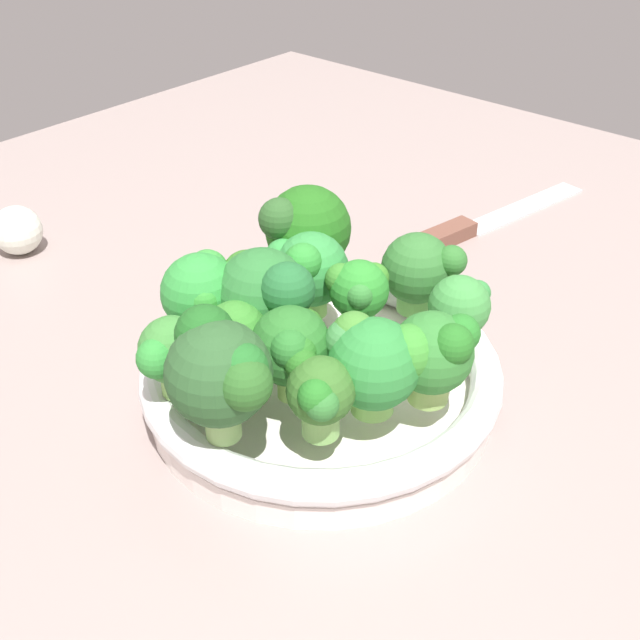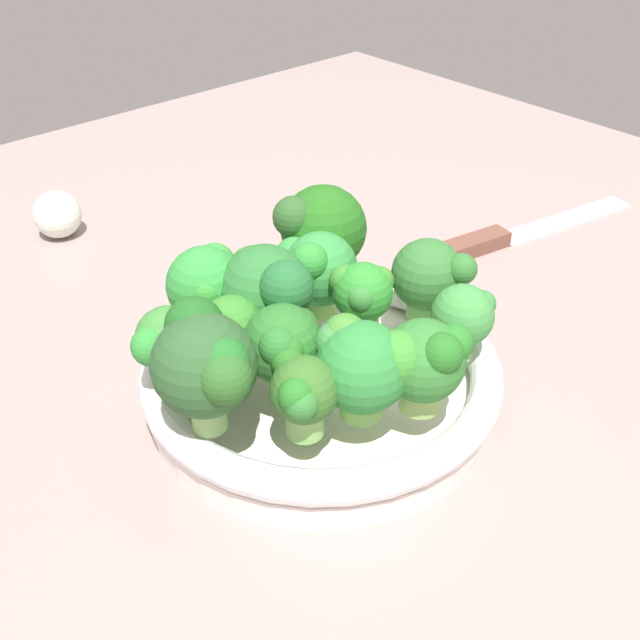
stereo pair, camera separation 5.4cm
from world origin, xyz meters
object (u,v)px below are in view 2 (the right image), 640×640
at_px(bowl, 320,378).
at_px(broccoli_floret_0, 165,342).
at_px(broccoli_floret_5, 427,361).
at_px(broccoli_floret_1, 463,315).
at_px(broccoli_floret_7, 211,285).
at_px(broccoli_floret_6, 316,269).
at_px(broccoli_floret_2, 302,392).
at_px(broccoli_floret_4, 285,345).
at_px(garlic_bulb, 57,214).
at_px(knife, 503,237).
at_px(broccoli_floret_11, 364,363).
at_px(broccoli_floret_13, 433,277).
at_px(broccoli_floret_10, 233,328).
at_px(broccoli_floret_8, 322,228).
at_px(broccoli_floret_12, 362,295).
at_px(broccoli_floret_3, 266,290).
at_px(broccoli_floret_9, 206,363).

bearing_deg(bowl, broccoli_floret_0, 65.43).
xyz_separation_m(broccoli_floret_0, broccoli_floret_5, (-0.13, -0.11, 0.00)).
distance_m(broccoli_floret_1, broccoli_floret_7, 0.18).
bearing_deg(broccoli_floret_6, broccoli_floret_2, 134.92).
distance_m(broccoli_floret_4, garlic_bulb, 0.39).
relative_size(broccoli_floret_0, broccoli_floret_6, 0.85).
height_order(broccoli_floret_4, broccoli_floret_6, broccoli_floret_6).
distance_m(broccoli_floret_0, broccoli_floret_5, 0.17).
bearing_deg(knife, bowl, 101.59).
xyz_separation_m(broccoli_floret_2, broccoli_floret_5, (-0.03, -0.07, 0.00)).
height_order(broccoli_floret_0, broccoli_floret_5, broccoli_floret_5).
distance_m(broccoli_floret_11, broccoli_floret_13, 0.12).
bearing_deg(garlic_bulb, broccoli_floret_13, -163.21).
xyz_separation_m(bowl, broccoli_floret_11, (-0.06, 0.02, 0.06)).
bearing_deg(broccoli_floret_0, broccoli_floret_4, -141.15).
bearing_deg(broccoli_floret_10, broccoli_floret_8, -68.35).
bearing_deg(broccoli_floret_6, broccoli_floret_12, -179.60).
height_order(bowl, broccoli_floret_0, broccoli_floret_0).
distance_m(broccoli_floret_6, broccoli_floret_8, 0.05).
bearing_deg(broccoli_floret_12, broccoli_floret_11, 136.54).
xyz_separation_m(broccoli_floret_0, knife, (0.02, -0.39, -0.07)).
bearing_deg(broccoli_floret_6, broccoli_floret_11, 152.95).
distance_m(broccoli_floret_3, broccoli_floret_12, 0.07).
xyz_separation_m(broccoli_floret_6, broccoli_floret_9, (-0.05, 0.13, 0.01)).
bearing_deg(broccoli_floret_8, garlic_bulb, 17.12).
xyz_separation_m(broccoli_floret_1, broccoli_floret_9, (0.05, 0.17, 0.02)).
height_order(broccoli_floret_2, broccoli_floret_7, broccoli_floret_7).
bearing_deg(broccoli_floret_2, broccoli_floret_7, -9.76).
height_order(broccoli_floret_8, garlic_bulb, broccoli_floret_8).
height_order(bowl, broccoli_floret_7, broccoli_floret_7).
xyz_separation_m(broccoli_floret_3, broccoli_floret_6, (0.01, -0.05, -0.01)).
relative_size(broccoli_floret_3, broccoli_floret_13, 1.32).
distance_m(broccoli_floret_3, broccoli_floret_5, 0.13).
height_order(broccoli_floret_9, garlic_bulb, broccoli_floret_9).
distance_m(broccoli_floret_1, knife, 0.27).
bearing_deg(broccoli_floret_12, broccoli_floret_3, 51.81).
bearing_deg(broccoli_floret_8, broccoli_floret_4, 128.78).
relative_size(broccoli_floret_1, garlic_bulb, 1.20).
bearing_deg(broccoli_floret_0, broccoli_floret_3, -96.36).
xyz_separation_m(bowl, broccoli_floret_4, (-0.02, 0.05, 0.06)).
relative_size(knife, garlic_bulb, 5.67).
height_order(broccoli_floret_0, broccoli_floret_7, broccoli_floret_7).
height_order(broccoli_floret_9, broccoli_floret_10, broccoli_floret_9).
relative_size(broccoli_floret_1, knife, 0.21).
distance_m(broccoli_floret_9, garlic_bulb, 0.39).
height_order(broccoli_floret_3, broccoli_floret_11, broccoli_floret_3).
distance_m(broccoli_floret_1, garlic_bulb, 0.44).
relative_size(bowl, broccoli_floret_2, 4.67).
bearing_deg(broccoli_floret_8, broccoli_floret_7, 92.32).
relative_size(bowl, broccoli_floret_9, 3.12).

